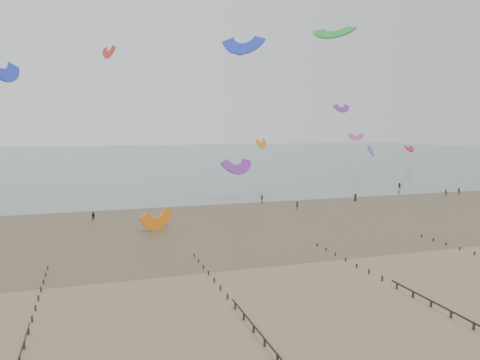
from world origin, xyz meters
name	(u,v)px	position (x,y,z in m)	size (l,w,h in m)	color
ground	(334,274)	(0.00, 0.00, 0.00)	(500.00, 500.00, 0.00)	brown
sea_and_shore	(222,219)	(-4.08, 34.40, 0.01)	(500.00, 665.00, 0.03)	#475654
kitesurfers	(330,196)	(25.77, 48.44, 0.84)	(122.88, 19.73, 1.86)	black
grounded_kite	(157,230)	(-16.49, 29.54, 0.00)	(6.25, 3.27, 4.76)	orange
kites_airborne	(205,107)	(5.33, 86.27, 22.40)	(238.18, 115.97, 43.53)	#CB4598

